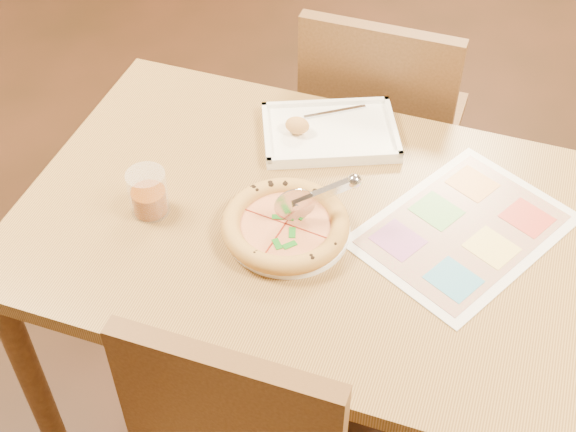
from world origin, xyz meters
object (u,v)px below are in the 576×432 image
(glass_tumbler, at_px, (148,195))
(pizza, at_px, (285,225))
(plate, at_px, (288,230))
(pizza_cutter, at_px, (314,197))
(appetizer_tray, at_px, (327,133))
(dining_table, at_px, (316,247))
(menu, at_px, (463,229))
(chair_far, at_px, (380,114))

(glass_tumbler, bearing_deg, pizza, 5.54)
(plate, height_order, glass_tumbler, glass_tumbler)
(pizza_cutter, xyz_separation_m, appetizer_tray, (-0.06, 0.30, -0.08))
(plate, height_order, pizza, pizza)
(dining_table, distance_m, pizza_cutter, 0.18)
(plate, xyz_separation_m, menu, (0.35, 0.13, -0.00))
(pizza, height_order, menu, pizza)
(menu, bearing_deg, glass_tumbler, -165.97)
(dining_table, bearing_deg, pizza, -130.24)
(pizza_cutter, height_order, appetizer_tray, pizza_cutter)
(chair_far, height_order, appetizer_tray, chair_far)
(glass_tumbler, bearing_deg, plate, 6.63)
(plate, relative_size, appetizer_tray, 0.70)
(chair_far, distance_m, appetizer_tray, 0.37)
(dining_table, xyz_separation_m, glass_tumbler, (-0.36, -0.09, 0.13))
(plate, bearing_deg, appetizer_tray, 92.51)
(chair_far, bearing_deg, glass_tumbler, 62.78)
(dining_table, relative_size, menu, 2.91)
(glass_tumbler, xyz_separation_m, menu, (0.66, 0.17, -0.04))
(appetizer_tray, height_order, glass_tumbler, glass_tumbler)
(pizza, bearing_deg, menu, 20.79)
(pizza, distance_m, menu, 0.38)
(pizza, distance_m, pizza_cutter, 0.09)
(pizza_cutter, bearing_deg, glass_tumbler, 160.84)
(chair_far, height_order, menu, chair_far)
(appetizer_tray, bearing_deg, pizza_cutter, -78.59)
(chair_far, relative_size, appetizer_tray, 1.24)
(pizza_cutter, bearing_deg, pizza, -172.20)
(dining_table, relative_size, pizza_cutter, 8.42)
(dining_table, relative_size, pizza, 4.75)
(pizza, bearing_deg, chair_far, 85.58)
(dining_table, bearing_deg, plate, -131.36)
(appetizer_tray, xyz_separation_m, glass_tumbler, (-0.29, -0.37, 0.04))
(pizza, xyz_separation_m, glass_tumbler, (-0.30, -0.03, 0.02))
(pizza_cutter, relative_size, menu, 0.35)
(chair_far, relative_size, plate, 1.76)
(plate, relative_size, menu, 0.60)
(pizza, relative_size, pizza_cutter, 1.77)
(plate, height_order, pizza_cutter, pizza_cutter)
(pizza, height_order, appetizer_tray, appetizer_tray)
(pizza, xyz_separation_m, appetizer_tray, (-0.01, 0.34, -0.02))
(menu, bearing_deg, chair_far, 120.28)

